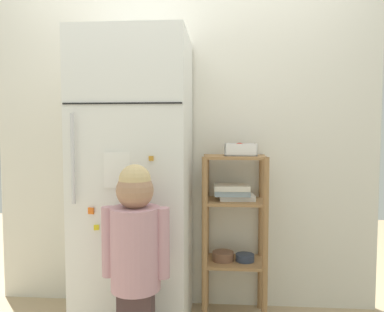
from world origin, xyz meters
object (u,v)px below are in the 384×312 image
(child_standing, at_px, (136,248))
(fruit_bin, at_px, (240,150))
(pantry_shelf_unit, at_px, (234,219))
(refrigerator, at_px, (135,183))

(child_standing, xyz_separation_m, fruit_bin, (0.54, 0.63, 0.46))
(pantry_shelf_unit, distance_m, fruit_bin, 0.45)
(child_standing, relative_size, pantry_shelf_unit, 1.00)
(refrigerator, bearing_deg, child_standing, -77.17)
(fruit_bin, bearing_deg, refrigerator, -165.75)
(refrigerator, xyz_separation_m, fruit_bin, (0.65, 0.16, 0.20))
(refrigerator, distance_m, child_standing, 0.54)
(refrigerator, distance_m, fruit_bin, 0.70)
(pantry_shelf_unit, xyz_separation_m, fruit_bin, (0.04, 0.01, 0.45))
(refrigerator, bearing_deg, pantry_shelf_unit, 13.85)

